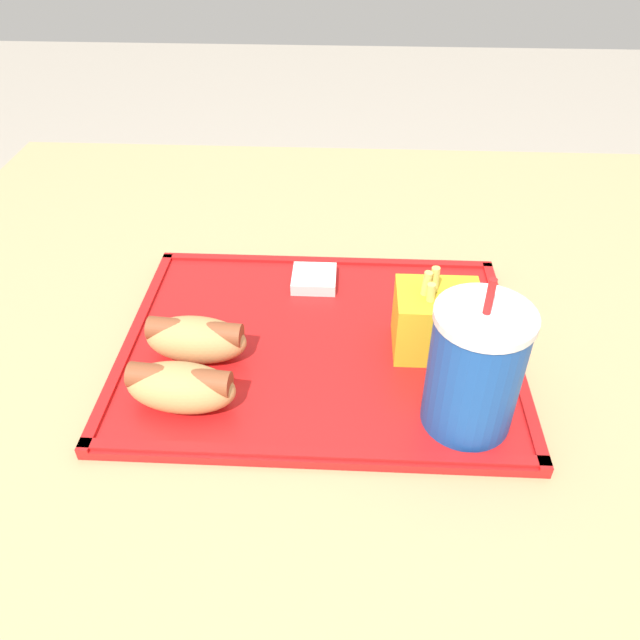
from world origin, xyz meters
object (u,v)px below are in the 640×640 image
(hot_dog_far, at_px, (181,386))
(sauce_cup_mayo, at_px, (314,278))
(soda_cup, at_px, (475,369))
(fries_carton, at_px, (436,320))
(hot_dog_near, at_px, (196,338))

(hot_dog_far, bearing_deg, sauce_cup_mayo, -118.51)
(soda_cup, xyz_separation_m, fries_carton, (0.02, -0.11, -0.03))
(soda_cup, distance_m, sauce_cup_mayo, 0.28)
(hot_dog_near, distance_m, sauce_cup_mayo, 0.19)
(soda_cup, bearing_deg, hot_dog_far, -0.86)
(fries_carton, xyz_separation_m, sauce_cup_mayo, (0.14, -0.11, -0.03))
(soda_cup, relative_size, fries_carton, 1.64)
(hot_dog_near, xyz_separation_m, sauce_cup_mayo, (-0.12, -0.15, -0.02))
(hot_dog_far, height_order, sauce_cup_mayo, hot_dog_far)
(sauce_cup_mayo, bearing_deg, hot_dog_far, 61.49)
(soda_cup, xyz_separation_m, sauce_cup_mayo, (0.16, -0.22, -0.06))
(sauce_cup_mayo, bearing_deg, soda_cup, 125.92)
(soda_cup, distance_m, fries_carton, 0.11)
(hot_dog_far, height_order, fries_carton, fries_carton)
(hot_dog_far, distance_m, sauce_cup_mayo, 0.25)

